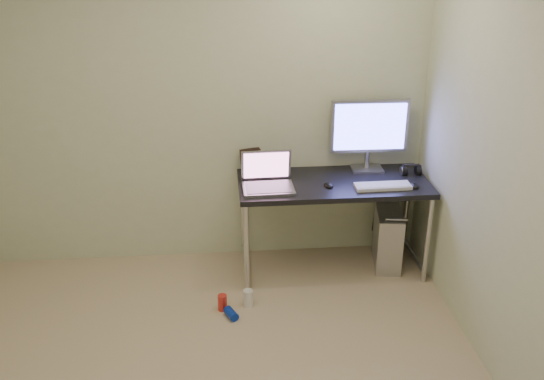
{
  "coord_description": "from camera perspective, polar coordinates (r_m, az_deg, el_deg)",
  "views": [
    {
      "loc": [
        0.16,
        -2.72,
        2.53
      ],
      "look_at": [
        0.5,
        1.08,
        0.85
      ],
      "focal_mm": 40.0,
      "sensor_mm": 36.0,
      "label": 1
    }
  ],
  "objects": [
    {
      "name": "cable_a",
      "position": [
        5.07,
        9.74,
        -1.5
      ],
      "size": [
        0.01,
        0.16,
        0.69
      ],
      "primitive_type": "cylinder",
      "rotation": [
        0.21,
        0.0,
        0.0
      ],
      "color": "black",
      "rests_on": "ground"
    },
    {
      "name": "webcam",
      "position": [
        4.75,
        0.09,
        2.84
      ],
      "size": [
        0.04,
        0.03,
        0.12
      ],
      "rotation": [
        0.0,
        0.0,
        0.04
      ],
      "color": "silver",
      "rests_on": "desk"
    },
    {
      "name": "mouse_right",
      "position": [
        4.59,
        13.28,
        0.49
      ],
      "size": [
        0.07,
        0.11,
        0.04
      ],
      "primitive_type": "ellipsoid",
      "rotation": [
        0.0,
        0.0,
        -0.03
      ],
      "color": "black",
      "rests_on": "desk"
    },
    {
      "name": "can_white",
      "position": [
        4.43,
        -2.26,
        -10.13
      ],
      "size": [
        0.08,
        0.08,
        0.13
      ],
      "primitive_type": "cylinder",
      "rotation": [
        0.0,
        0.0,
        -0.06
      ],
      "color": "white",
      "rests_on": "ground"
    },
    {
      "name": "keyboard",
      "position": [
        4.53,
        10.38,
        0.36
      ],
      "size": [
        0.41,
        0.14,
        0.02
      ],
      "primitive_type": "cube",
      "rotation": [
        0.0,
        0.0,
        0.02
      ],
      "color": "silver",
      "rests_on": "desk"
    },
    {
      "name": "laptop",
      "position": [
        4.45,
        -0.43,
        1.02
      ],
      "size": [
        0.38,
        0.32,
        0.26
      ],
      "rotation": [
        0.0,
        0.0,
        0.03
      ],
      "color": "#9F9FA7",
      "rests_on": "desk"
    },
    {
      "name": "mouse_left",
      "position": [
        4.5,
        5.35,
        0.54
      ],
      "size": [
        0.08,
        0.11,
        0.03
      ],
      "primitive_type": "ellipsoid",
      "rotation": [
        0.0,
        0.0,
        0.18
      ],
      "color": "black",
      "rests_on": "desk"
    },
    {
      "name": "can_red",
      "position": [
        4.4,
        -4.69,
        -10.52
      ],
      "size": [
        0.09,
        0.09,
        0.12
      ],
      "primitive_type": "cylinder",
      "rotation": [
        0.0,
        0.0,
        -0.44
      ],
      "color": "red",
      "rests_on": "ground"
    },
    {
      "name": "desk",
      "position": [
        4.63,
        5.79,
        -0.16
      ],
      "size": [
        1.44,
        0.63,
        0.75
      ],
      "color": "black",
      "rests_on": "ground"
    },
    {
      "name": "wall_back",
      "position": [
        4.65,
        -6.9,
        7.6
      ],
      "size": [
        3.5,
        0.02,
        2.5
      ],
      "primitive_type": "cube",
      "color": "beige",
      "rests_on": "ground"
    },
    {
      "name": "monitor",
      "position": [
        4.74,
        9.14,
        5.65
      ],
      "size": [
        0.61,
        0.18,
        0.57
      ],
      "rotation": [
        0.0,
        0.0,
        -0.02
      ],
      "color": "#9F9FA7",
      "rests_on": "desk"
    },
    {
      "name": "tower_computer",
      "position": [
        4.95,
        10.82,
        -4.37
      ],
      "size": [
        0.27,
        0.47,
        0.49
      ],
      "rotation": [
        0.0,
        0.0,
        -0.16
      ],
      "color": "#B3B2B8",
      "rests_on": "ground"
    },
    {
      "name": "wall_right",
      "position": [
        3.4,
        23.25,
        -0.42
      ],
      "size": [
        0.02,
        3.5,
        2.5
      ],
      "primitive_type": "cube",
      "color": "beige",
      "rests_on": "ground"
    },
    {
      "name": "headphones",
      "position": [
        4.82,
        12.95,
        1.79
      ],
      "size": [
        0.15,
        0.09,
        0.1
      ],
      "rotation": [
        0.0,
        0.0,
        -0.03
      ],
      "color": "black",
      "rests_on": "desk"
    },
    {
      "name": "can_blue",
      "position": [
        4.33,
        -3.87,
        -11.54
      ],
      "size": [
        0.11,
        0.13,
        0.06
      ],
      "primitive_type": "cylinder",
      "rotation": [
        1.57,
        0.0,
        0.44
      ],
      "color": "#0C2BA9",
      "rests_on": "ground"
    },
    {
      "name": "cable_b",
      "position": [
        5.08,
        10.76,
        -1.75
      ],
      "size": [
        0.02,
        0.11,
        0.71
      ],
      "primitive_type": "cylinder",
      "rotation": [
        0.14,
        0.0,
        0.09
      ],
      "color": "black",
      "rests_on": "ground"
    },
    {
      "name": "picture_frame",
      "position": [
        4.77,
        -1.7,
        2.94
      ],
      "size": [
        0.23,
        0.13,
        0.18
      ],
      "primitive_type": "cube",
      "rotation": [
        -0.21,
        0.0,
        0.32
      ],
      "color": "black",
      "rests_on": "desk"
    }
  ]
}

